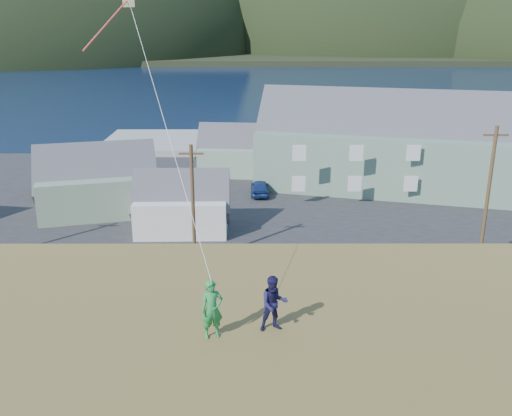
# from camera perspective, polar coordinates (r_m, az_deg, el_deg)

# --- Properties ---
(ground) EXTENTS (900.00, 900.00, 0.00)m
(ground) POSITION_cam_1_polar(r_m,az_deg,el_deg) (38.03, -1.36, -6.59)
(ground) COLOR #0A1638
(ground) RESTS_ON ground
(grass_strip) EXTENTS (110.00, 8.00, 0.10)m
(grass_strip) POSITION_cam_1_polar(r_m,az_deg,el_deg) (36.21, -1.43, -7.85)
(grass_strip) COLOR #4C3D19
(grass_strip) RESTS_ON ground
(waterfront_lot) EXTENTS (72.00, 36.00, 0.12)m
(waterfront_lot) POSITION_cam_1_polar(r_m,az_deg,el_deg) (53.90, -0.97, 1.13)
(waterfront_lot) COLOR #28282B
(waterfront_lot) RESTS_ON ground
(wharf) EXTENTS (26.00, 14.00, 0.90)m
(wharf) POSITION_cam_1_polar(r_m,az_deg,el_deg) (76.39, -5.25, 6.53)
(wharf) COLOR gray
(wharf) RESTS_ON ground
(far_shore) EXTENTS (900.00, 320.00, 2.00)m
(far_shore) POSITION_cam_1_polar(r_m,az_deg,el_deg) (364.77, -0.20, 16.04)
(far_shore) COLOR black
(far_shore) RESTS_ON ground
(far_hills) EXTENTS (760.00, 265.00, 143.00)m
(far_hills) POSITION_cam_1_polar(r_m,az_deg,el_deg) (316.07, 6.50, 15.74)
(far_hills) COLOR black
(far_hills) RESTS_ON ground
(lodge) EXTENTS (34.58, 17.31, 11.72)m
(lodge) POSITION_cam_1_polar(r_m,az_deg,el_deg) (57.26, 17.14, 5.95)
(lodge) COLOR slate
(lodge) RESTS_ON waterfront_lot
(shed_palegreen_near) EXTENTS (11.29, 8.59, 7.32)m
(shed_palegreen_near) POSITION_cam_1_polar(r_m,az_deg,el_deg) (50.73, -15.61, 2.50)
(shed_palegreen_near) COLOR gray
(shed_palegreen_near) RESTS_ON waterfront_lot
(shed_white) EXTENTS (7.62, 5.17, 5.99)m
(shed_white) POSITION_cam_1_polar(r_m,az_deg,el_deg) (44.95, -7.42, 0.43)
(shed_white) COLOR silver
(shed_white) RESTS_ON waterfront_lot
(shed_palegreen_far) EXTENTS (10.26, 6.41, 6.59)m
(shed_palegreen_far) POSITION_cam_1_polar(r_m,az_deg,el_deg) (61.62, -1.23, 5.71)
(shed_palegreen_far) COLOR gray
(shed_palegreen_far) RESTS_ON waterfront_lot
(utility_poles) EXTENTS (35.19, 0.24, 9.49)m
(utility_poles) POSITION_cam_1_polar(r_m,az_deg,el_deg) (37.83, -3.27, 0.61)
(utility_poles) COLOR #47331E
(utility_poles) RESTS_ON waterfront_lot
(parked_cars) EXTENTS (26.24, 11.86, 1.54)m
(parked_cars) POSITION_cam_1_polar(r_m,az_deg,el_deg) (57.66, -9.83, 2.82)
(parked_cars) COLOR black
(parked_cars) RESTS_ON waterfront_lot
(kite_flyer_green) EXTENTS (0.76, 0.62, 1.79)m
(kite_flyer_green) POSITION_cam_1_polar(r_m,az_deg,el_deg) (16.75, -4.42, -10.07)
(kite_flyer_green) COLOR #227F3A
(kite_flyer_green) RESTS_ON hillside
(kite_flyer_navy) EXTENTS (0.96, 0.82, 1.73)m
(kite_flyer_navy) POSITION_cam_1_polar(r_m,az_deg,el_deg) (17.08, 1.80, -9.54)
(kite_flyer_navy) COLOR #191740
(kite_flyer_navy) RESTS_ON hillside
(kite_rig) EXTENTS (2.46, 4.60, 12.22)m
(kite_rig) POSITION_cam_1_polar(r_m,az_deg,el_deg) (23.51, -12.84, 19.02)
(kite_rig) COLOR #F3EDB9
(kite_rig) RESTS_ON ground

